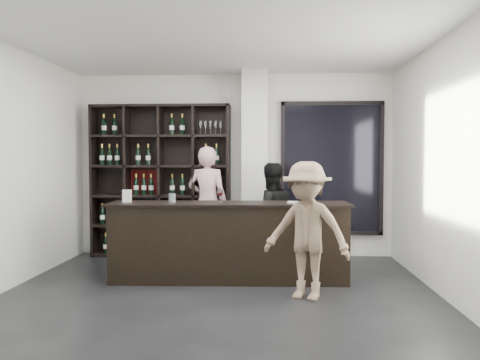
# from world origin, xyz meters

# --- Properties ---
(floor) EXTENTS (5.00, 5.50, 0.01)m
(floor) POSITION_xyz_m (0.00, 0.00, -0.01)
(floor) COLOR black
(floor) RESTS_ON ground
(wine_shelf) EXTENTS (2.20, 0.35, 2.40)m
(wine_shelf) POSITION_xyz_m (-1.15, 2.57, 1.20)
(wine_shelf) COLOR black
(wine_shelf) RESTS_ON floor
(structural_column) EXTENTS (0.40, 0.40, 2.90)m
(structural_column) POSITION_xyz_m (0.35, 2.47, 1.45)
(structural_column) COLOR silver
(structural_column) RESTS_ON floor
(glass_panel) EXTENTS (1.60, 0.08, 2.10)m
(glass_panel) POSITION_xyz_m (1.55, 2.69, 1.40)
(glass_panel) COLOR black
(glass_panel) RESTS_ON floor
(tasting_counter) EXTENTS (3.03, 0.63, 1.00)m
(tasting_counter) POSITION_xyz_m (0.06, 1.10, 0.50)
(tasting_counter) COLOR black
(tasting_counter) RESTS_ON floor
(taster_pink) EXTENTS (0.71, 0.54, 1.75)m
(taster_pink) POSITION_xyz_m (-0.39, 2.40, 0.87)
(taster_pink) COLOR beige
(taster_pink) RESTS_ON floor
(taster_black) EXTENTS (0.85, 0.74, 1.49)m
(taster_black) POSITION_xyz_m (0.59, 1.85, 0.75)
(taster_black) COLOR black
(taster_black) RESTS_ON floor
(customer) EXTENTS (1.12, 0.91, 1.52)m
(customer) POSITION_xyz_m (0.98, 0.40, 0.76)
(customer) COLOR #8E7259
(customer) RESTS_ON floor
(wine_glass) EXTENTS (0.10, 0.10, 0.20)m
(wine_glass) POSITION_xyz_m (-0.05, 1.05, 1.10)
(wine_glass) COLOR white
(wine_glass) RESTS_ON tasting_counter
(spit_cup) EXTENTS (0.10, 0.10, 0.12)m
(spit_cup) POSITION_xyz_m (-0.65, 1.06, 1.05)
(spit_cup) COLOR silver
(spit_cup) RESTS_ON tasting_counter
(napkin_stack) EXTENTS (0.14, 0.14, 0.02)m
(napkin_stack) POSITION_xyz_m (0.86, 1.08, 1.01)
(napkin_stack) COLOR white
(napkin_stack) RESTS_ON tasting_counter
(card_stand) EXTENTS (0.11, 0.06, 0.16)m
(card_stand) POSITION_xyz_m (-1.23, 1.05, 1.08)
(card_stand) COLOR white
(card_stand) RESTS_ON tasting_counter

